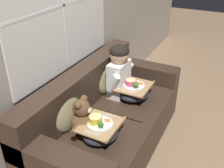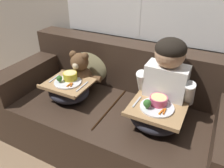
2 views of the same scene
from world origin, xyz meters
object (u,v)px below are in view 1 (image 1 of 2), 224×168
object	(u,v)px
throw_pillow_behind_child	(105,76)
child_figure	(119,68)
throw_pillow_behind_teddy	(66,110)
teddy_bear	(83,119)
lap_tray_child	(134,91)
lap_tray_teddy	(100,130)
couch	(106,122)

from	to	relation	value
throw_pillow_behind_child	child_figure	size ratio (longest dim) A/B	0.71
throw_pillow_behind_teddy	teddy_bear	size ratio (longest dim) A/B	1.06
child_figure	throw_pillow_behind_child	bearing A→B (deg)	90.00
child_figure	lap_tray_child	distance (m)	0.31
throw_pillow_behind_child	teddy_bear	bearing A→B (deg)	-166.85
lap_tray_teddy	teddy_bear	bearing A→B (deg)	89.67
couch	throw_pillow_behind_teddy	bearing A→B (deg)	151.45
throw_pillow_behind_child	lap_tray_child	size ratio (longest dim) A/B	1.12
couch	lap_tray_child	bearing A→B (deg)	-21.42
child_figure	teddy_bear	world-z (taller)	child_figure
couch	child_figure	world-z (taller)	child_figure
couch	child_figure	size ratio (longest dim) A/B	3.25
throw_pillow_behind_child	child_figure	bearing A→B (deg)	-90.00
teddy_bear	couch	bearing A→B (deg)	-4.41
throw_pillow_behind_teddy	teddy_bear	world-z (taller)	throw_pillow_behind_teddy
couch	child_figure	xyz separation A→B (m)	(0.38, 0.03, 0.46)
teddy_bear	throw_pillow_behind_child	bearing A→B (deg)	13.15
lap_tray_teddy	child_figure	bearing A→B (deg)	13.42
teddy_bear	lap_tray_teddy	distance (m)	0.19
couch	throw_pillow_behind_child	xyz separation A→B (m)	(0.38, 0.21, 0.33)
throw_pillow_behind_child	throw_pillow_behind_teddy	xyz separation A→B (m)	(-0.77, 0.00, 0.00)
lap_tray_teddy	lap_tray_child	bearing A→B (deg)	-0.04
throw_pillow_behind_child	teddy_bear	size ratio (longest dim) A/B	1.08
throw_pillow_behind_child	lap_tray_child	world-z (taller)	throw_pillow_behind_child
throw_pillow_behind_teddy	child_figure	world-z (taller)	child_figure
teddy_bear	lap_tray_child	size ratio (longest dim) A/B	1.04
child_figure	lap_tray_child	bearing A→B (deg)	-90.22
child_figure	lap_tray_child	xyz separation A→B (m)	(-0.00, -0.18, -0.24)
couch	child_figure	distance (m)	0.60
throw_pillow_behind_child	throw_pillow_behind_teddy	bearing A→B (deg)	180.00
couch	teddy_bear	world-z (taller)	couch
lap_tray_child	lap_tray_teddy	size ratio (longest dim) A/B	1.04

